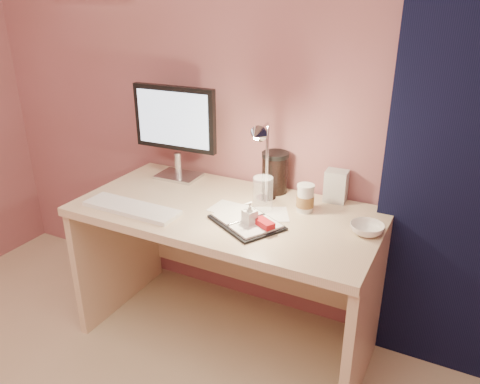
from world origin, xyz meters
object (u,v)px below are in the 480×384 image
at_px(desk, 234,244).
at_px(keyboard, 132,208).
at_px(monitor, 176,124).
at_px(clear_cup, 263,194).
at_px(lotion_bottle, 250,215).
at_px(coffee_cup, 305,199).
at_px(bowl, 367,229).
at_px(desk_lamp, 255,156).
at_px(planner, 248,222).
at_px(dark_jar, 275,174).
at_px(product_box, 336,186).

xyz_separation_m(desk, keyboard, (-0.38, -0.28, 0.24)).
xyz_separation_m(monitor, clear_cup, (0.57, -0.17, -0.21)).
bearing_deg(lotion_bottle, coffee_cup, 58.97).
xyz_separation_m(desk, bowl, (0.63, -0.03, 0.25)).
bearing_deg(desk_lamp, bowl, -9.42).
distance_m(planner, lotion_bottle, 0.05).
relative_size(dark_jar, desk_lamp, 0.45).
distance_m(coffee_cup, clear_cup, 0.19).
xyz_separation_m(clear_cup, dark_jar, (-0.04, 0.22, 0.01)).
bearing_deg(monitor, keyboard, -87.16).
bearing_deg(desk_lamp, dark_jar, 81.11).
relative_size(planner, lotion_bottle, 3.15).
bearing_deg(lotion_bottle, keyboard, -170.57).
bearing_deg(desk, coffee_cup, 10.81).
xyz_separation_m(monitor, dark_jar, (0.53, 0.06, -0.20)).
bearing_deg(lotion_bottle, monitor, 149.68).
xyz_separation_m(desk, dark_jar, (0.12, 0.21, 0.32)).
relative_size(bowl, dark_jar, 0.76).
bearing_deg(coffee_cup, lotion_bottle, -121.03).
xyz_separation_m(product_box, desk_lamp, (-0.31, -0.24, 0.18)).
bearing_deg(bowl, desk_lamp, 178.01).
bearing_deg(coffee_cup, keyboard, -153.86).
distance_m(monitor, lotion_bottle, 0.73).
xyz_separation_m(lotion_bottle, desk_lamp, (-0.06, 0.18, 0.19)).
bearing_deg(lotion_bottle, dark_jar, 98.26).
relative_size(monitor, product_box, 3.20).
bearing_deg(dark_jar, desk, -118.79).
relative_size(keyboard, bowl, 3.37).
relative_size(keyboard, dark_jar, 2.57).
distance_m(desk, clear_cup, 0.34).
bearing_deg(desk_lamp, keyboard, -158.02).
bearing_deg(dark_jar, desk_lamp, -91.46).
height_order(product_box, desk_lamp, desk_lamp).
relative_size(clear_cup, bowl, 1.14).
distance_m(keyboard, lotion_bottle, 0.56).
relative_size(desk, lotion_bottle, 12.12).
bearing_deg(monitor, product_box, 3.37).
relative_size(coffee_cup, dark_jar, 0.71).
relative_size(desk, product_box, 9.14).
bearing_deg(planner, coffee_cup, 83.25).
bearing_deg(bowl, monitor, 170.21).
height_order(bowl, desk_lamp, desk_lamp).
height_order(dark_jar, product_box, dark_jar).
xyz_separation_m(planner, coffee_cup, (0.17, 0.24, 0.05)).
xyz_separation_m(monitor, lotion_bottle, (0.59, -0.35, -0.24)).
relative_size(keyboard, planner, 1.29).
xyz_separation_m(keyboard, bowl, (1.01, 0.26, 0.01)).
xyz_separation_m(monitor, bowl, (1.05, -0.18, -0.27)).
distance_m(bowl, lotion_bottle, 0.49).
xyz_separation_m(desk, monitor, (-0.42, 0.15, 0.52)).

